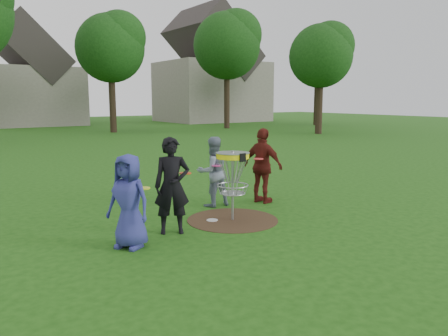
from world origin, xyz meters
TOP-DOWN VIEW (x-y plane):
  - ground at (0.00, 0.00)m, footprint 100.00×100.00m
  - dirt_patch at (0.00, 0.00)m, footprint 1.80×1.80m
  - player_blue at (-2.29, -0.37)m, footprint 0.81×0.88m
  - player_black at (-1.36, -0.08)m, footprint 0.74×0.63m
  - player_grey at (0.30, 1.18)m, footprint 0.79×0.64m
  - player_maroon at (1.41, 0.80)m, footprint 0.69×1.08m
  - disc_on_grass at (-0.37, 0.17)m, footprint 0.22×0.22m
  - disc_golf_basket at (0.00, -0.00)m, footprint 0.66×0.67m
  - held_discs at (-0.42, 0.30)m, footprint 3.40×1.45m
  - tree_row at (0.44, 20.67)m, footprint 51.20×17.42m
  - house_row at (4.78, 33.07)m, footprint 44.50×10.65m

SIDE VIEW (x-z plane):
  - ground at x=0.00m, z-range 0.00..0.00m
  - dirt_patch at x=0.00m, z-range 0.00..0.01m
  - disc_on_grass at x=-0.37m, z-range 0.00..0.02m
  - player_blue at x=-2.29m, z-range 0.00..1.52m
  - player_grey at x=0.30m, z-range 0.00..1.55m
  - player_maroon at x=1.41m, z-range 0.00..1.71m
  - player_black at x=-1.36m, z-range 0.00..1.72m
  - held_discs at x=-0.42m, z-range 0.93..1.07m
  - disc_golf_basket at x=0.00m, z-range 0.33..1.71m
  - house_row at x=4.78m, z-range -1.67..9.95m
  - tree_row at x=0.44m, z-range 1.26..11.16m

